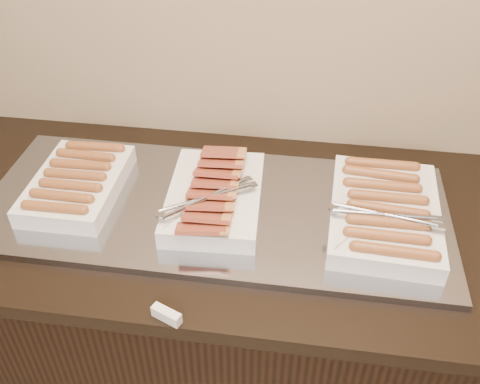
# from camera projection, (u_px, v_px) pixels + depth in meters

# --- Properties ---
(counter) EXTENTS (2.06, 0.76, 0.90)m
(counter) POSITION_uv_depth(u_px,v_px,m) (221.00, 319.00, 1.68)
(counter) COLOR black
(counter) RESTS_ON ground
(warming_tray) EXTENTS (1.20, 0.50, 0.02)m
(warming_tray) POSITION_uv_depth(u_px,v_px,m) (214.00, 208.00, 1.39)
(warming_tray) COLOR gray
(warming_tray) RESTS_ON counter
(dish_left) EXTENTS (0.22, 0.33, 0.07)m
(dish_left) POSITION_uv_depth(u_px,v_px,m) (77.00, 183.00, 1.41)
(dish_left) COLOR silver
(dish_left) RESTS_ON warming_tray
(dish_center) EXTENTS (0.26, 0.38, 0.09)m
(dish_center) POSITION_uv_depth(u_px,v_px,m) (214.00, 196.00, 1.36)
(dish_center) COLOR silver
(dish_center) RESTS_ON warming_tray
(dish_right) EXTENTS (0.28, 0.40, 0.08)m
(dish_right) POSITION_uv_depth(u_px,v_px,m) (384.00, 212.00, 1.31)
(dish_right) COLOR silver
(dish_right) RESTS_ON warming_tray
(label_holder) EXTENTS (0.07, 0.04, 0.03)m
(label_holder) POSITION_uv_depth(u_px,v_px,m) (167.00, 315.00, 1.12)
(label_holder) COLOR silver
(label_holder) RESTS_ON counter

